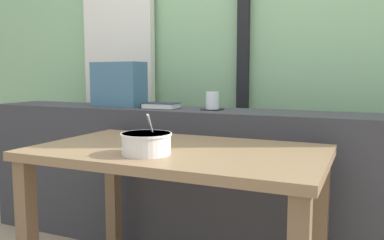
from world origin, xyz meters
TOP-DOWN VIEW (x-y plane):
  - outdoor_backdrop at (0.00, 1.11)m, footprint 4.80×0.08m
  - curtain_left_panel at (-0.88, 1.01)m, footprint 0.56×0.06m
  - window_divider_post at (0.04, 1.04)m, footprint 0.07×0.05m
  - dark_console_ledge at (0.00, 0.55)m, footprint 2.80×0.36m
  - breakfast_table at (0.10, -0.03)m, footprint 1.14×0.68m
  - coaster_square at (0.02, 0.55)m, footprint 0.10×0.10m
  - juice_glass at (0.02, 0.55)m, footprint 0.07×0.07m
  - closed_book at (-0.28, 0.52)m, footprint 0.20×0.14m
  - throw_pillow at (-0.57, 0.55)m, footprint 0.33×0.17m
  - soup_bowl at (0.05, -0.19)m, footprint 0.19×0.19m
  - fork_utensil at (-0.28, 0.20)m, footprint 0.07×0.17m

SIDE VIEW (x-z plane):
  - dark_console_ledge at x=0.00m, z-range 0.00..0.79m
  - breakfast_table at x=0.10m, z-range 0.24..0.92m
  - fork_utensil at x=-0.28m, z-range 0.69..0.69m
  - soup_bowl at x=0.05m, z-range 0.65..0.80m
  - coaster_square at x=0.02m, z-range 0.79..0.79m
  - closed_book at x=-0.28m, z-range 0.79..0.82m
  - juice_glass at x=0.02m, z-range 0.79..0.88m
  - throw_pillow at x=-0.57m, z-range 0.79..1.05m
  - curtain_left_panel at x=-0.88m, z-range 0.00..2.50m
  - window_divider_post at x=0.04m, z-range 0.00..2.60m
  - outdoor_backdrop at x=0.00m, z-range 0.00..2.80m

